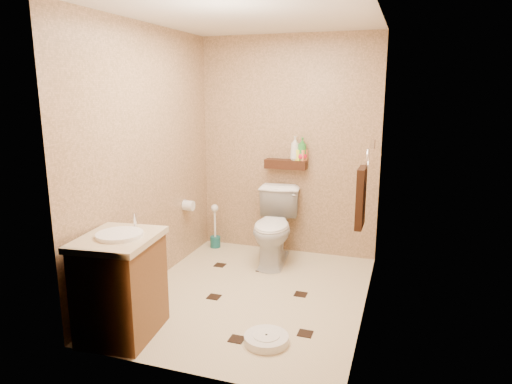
% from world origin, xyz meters
% --- Properties ---
extents(ground, '(2.50, 2.50, 0.00)m').
position_xyz_m(ground, '(0.00, 0.00, 0.00)').
color(ground, beige).
rests_on(ground, ground).
extents(wall_back, '(2.00, 0.04, 2.40)m').
position_xyz_m(wall_back, '(0.00, 1.25, 1.20)').
color(wall_back, tan).
rests_on(wall_back, ground).
extents(wall_front, '(2.00, 0.04, 2.40)m').
position_xyz_m(wall_front, '(0.00, -1.25, 1.20)').
color(wall_front, tan).
rests_on(wall_front, ground).
extents(wall_left, '(0.04, 2.50, 2.40)m').
position_xyz_m(wall_left, '(-1.00, 0.00, 1.20)').
color(wall_left, tan).
rests_on(wall_left, ground).
extents(wall_right, '(0.04, 2.50, 2.40)m').
position_xyz_m(wall_right, '(1.00, 0.00, 1.20)').
color(wall_right, tan).
rests_on(wall_right, ground).
extents(ceiling, '(2.00, 2.50, 0.02)m').
position_xyz_m(ceiling, '(0.00, 0.00, 2.40)').
color(ceiling, silver).
rests_on(ceiling, wall_back).
extents(wall_shelf, '(0.46, 0.14, 0.10)m').
position_xyz_m(wall_shelf, '(0.00, 1.17, 1.02)').
color(wall_shelf, '#3C1E10').
rests_on(wall_shelf, wall_back).
extents(floor_accents, '(1.27, 1.44, 0.01)m').
position_xyz_m(floor_accents, '(0.05, -0.03, 0.00)').
color(floor_accents, black).
rests_on(floor_accents, ground).
extents(toilet, '(0.53, 0.82, 0.79)m').
position_xyz_m(toilet, '(-0.03, 0.83, 0.40)').
color(toilet, white).
rests_on(toilet, ground).
extents(vanity, '(0.59, 0.69, 0.90)m').
position_xyz_m(vanity, '(-0.70, -0.95, 0.40)').
color(vanity, brown).
rests_on(vanity, ground).
extents(bathroom_scale, '(0.40, 0.40, 0.07)m').
position_xyz_m(bathroom_scale, '(0.37, -0.74, 0.03)').
color(bathroom_scale, white).
rests_on(bathroom_scale, ground).
extents(toilet_brush, '(0.12, 0.12, 0.52)m').
position_xyz_m(toilet_brush, '(-0.82, 1.07, 0.18)').
color(toilet_brush, '#175B5C').
rests_on(toilet_brush, ground).
extents(towel_ring, '(0.12, 0.30, 0.76)m').
position_xyz_m(towel_ring, '(0.91, 0.25, 0.95)').
color(towel_ring, silver).
rests_on(towel_ring, wall_right).
extents(toilet_paper, '(0.12, 0.11, 0.12)m').
position_xyz_m(toilet_paper, '(-0.94, 0.65, 0.60)').
color(toilet_paper, white).
rests_on(toilet_paper, wall_left).
extents(bottle_a, '(0.12, 0.12, 0.26)m').
position_xyz_m(bottle_a, '(0.10, 1.17, 1.20)').
color(bottle_a, silver).
rests_on(bottle_a, wall_shelf).
extents(bottle_b, '(0.09, 0.09, 0.18)m').
position_xyz_m(bottle_b, '(0.12, 1.17, 1.16)').
color(bottle_b, '#F9FF35').
rests_on(bottle_b, wall_shelf).
extents(bottle_c, '(0.14, 0.14, 0.14)m').
position_xyz_m(bottle_c, '(0.18, 1.17, 1.14)').
color(bottle_c, red).
rests_on(bottle_c, wall_shelf).
extents(bottle_d, '(0.14, 0.14, 0.25)m').
position_xyz_m(bottle_d, '(0.18, 1.17, 1.20)').
color(bottle_d, green).
rests_on(bottle_d, wall_shelf).
extents(bottle_e, '(0.10, 0.11, 0.18)m').
position_xyz_m(bottle_e, '(0.18, 1.17, 1.16)').
color(bottle_e, '#FA8B53').
rests_on(bottle_e, wall_shelf).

